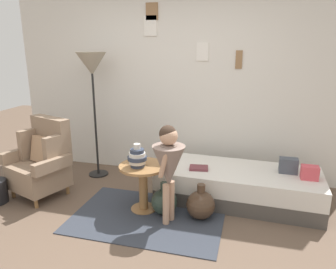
{
  "coord_description": "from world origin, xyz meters",
  "views": [
    {
      "loc": [
        1.06,
        -2.42,
        1.83
      ],
      "look_at": [
        0.15,
        0.95,
        0.85
      ],
      "focal_mm": 33.92,
      "sensor_mm": 36.0,
      "label": 1
    }
  ],
  "objects_px": {
    "vase_striped": "(137,157)",
    "floor_lamp": "(92,69)",
    "side_table": "(143,178)",
    "demijohn_near": "(164,201)",
    "person_child": "(169,163)",
    "demijohn_far": "(201,205)",
    "daybed": "(238,185)",
    "armchair": "(42,161)",
    "book_on_daybed": "(199,168)"
  },
  "relations": [
    {
      "from": "vase_striped",
      "to": "floor_lamp",
      "type": "relative_size",
      "value": 0.15
    },
    {
      "from": "side_table",
      "to": "demijohn_near",
      "type": "bearing_deg",
      "value": -6.39
    },
    {
      "from": "person_child",
      "to": "demijohn_far",
      "type": "bearing_deg",
      "value": 28.68
    },
    {
      "from": "daybed",
      "to": "demijohn_near",
      "type": "bearing_deg",
      "value": -145.05
    },
    {
      "from": "armchair",
      "to": "demijohn_near",
      "type": "bearing_deg",
      "value": -3.46
    },
    {
      "from": "daybed",
      "to": "book_on_daybed",
      "type": "relative_size",
      "value": 8.78
    },
    {
      "from": "armchair",
      "to": "person_child",
      "type": "distance_m",
      "value": 1.74
    },
    {
      "from": "floor_lamp",
      "to": "demijohn_far",
      "type": "height_order",
      "value": "floor_lamp"
    },
    {
      "from": "daybed",
      "to": "demijohn_near",
      "type": "xyz_separation_m",
      "value": [
        -0.77,
        -0.54,
        -0.05
      ]
    },
    {
      "from": "demijohn_near",
      "to": "demijohn_far",
      "type": "bearing_deg",
      "value": 1.9
    },
    {
      "from": "floor_lamp",
      "to": "demijohn_far",
      "type": "distance_m",
      "value": 2.3
    },
    {
      "from": "daybed",
      "to": "side_table",
      "type": "xyz_separation_m",
      "value": [
        -1.03,
        -0.51,
        0.19
      ]
    },
    {
      "from": "armchair",
      "to": "demijohn_far",
      "type": "relative_size",
      "value": 2.43
    },
    {
      "from": "side_table",
      "to": "person_child",
      "type": "distance_m",
      "value": 0.49
    },
    {
      "from": "floor_lamp",
      "to": "side_table",
      "type": "bearing_deg",
      "value": -39.29
    },
    {
      "from": "person_child",
      "to": "armchair",
      "type": "bearing_deg",
      "value": 171.43
    },
    {
      "from": "armchair",
      "to": "vase_striped",
      "type": "height_order",
      "value": "armchair"
    },
    {
      "from": "daybed",
      "to": "book_on_daybed",
      "type": "height_order",
      "value": "book_on_daybed"
    },
    {
      "from": "side_table",
      "to": "person_child",
      "type": "height_order",
      "value": "person_child"
    },
    {
      "from": "daybed",
      "to": "person_child",
      "type": "height_order",
      "value": "person_child"
    },
    {
      "from": "vase_striped",
      "to": "demijohn_near",
      "type": "bearing_deg",
      "value": 5.85
    },
    {
      "from": "vase_striped",
      "to": "demijohn_near",
      "type": "xyz_separation_m",
      "value": [
        0.3,
        0.03,
        -0.5
      ]
    },
    {
      "from": "book_on_daybed",
      "to": "demijohn_far",
      "type": "relative_size",
      "value": 0.55
    },
    {
      "from": "armchair",
      "to": "floor_lamp",
      "type": "height_order",
      "value": "floor_lamp"
    },
    {
      "from": "daybed",
      "to": "demijohn_far",
      "type": "bearing_deg",
      "value": -124.65
    },
    {
      "from": "floor_lamp",
      "to": "book_on_daybed",
      "type": "distance_m",
      "value": 1.95
    },
    {
      "from": "person_child",
      "to": "demijohn_far",
      "type": "relative_size",
      "value": 2.69
    },
    {
      "from": "daybed",
      "to": "book_on_daybed",
      "type": "xyz_separation_m",
      "value": [
        -0.46,
        -0.1,
        0.22
      ]
    },
    {
      "from": "armchair",
      "to": "vase_striped",
      "type": "bearing_deg",
      "value": -5.55
    },
    {
      "from": "floor_lamp",
      "to": "person_child",
      "type": "distance_m",
      "value": 1.87
    },
    {
      "from": "book_on_daybed",
      "to": "side_table",
      "type": "bearing_deg",
      "value": -143.82
    },
    {
      "from": "book_on_daybed",
      "to": "demijohn_near",
      "type": "xyz_separation_m",
      "value": [
        -0.31,
        -0.44,
        -0.26
      ]
    },
    {
      "from": "armchair",
      "to": "side_table",
      "type": "relative_size",
      "value": 1.77
    },
    {
      "from": "daybed",
      "to": "demijohn_far",
      "type": "distance_m",
      "value": 0.64
    },
    {
      "from": "floor_lamp",
      "to": "vase_striped",
      "type": "bearing_deg",
      "value": -42.49
    },
    {
      "from": "daybed",
      "to": "floor_lamp",
      "type": "bearing_deg",
      "value": 171.62
    },
    {
      "from": "side_table",
      "to": "book_on_daybed",
      "type": "bearing_deg",
      "value": 36.18
    },
    {
      "from": "armchair",
      "to": "demijohn_far",
      "type": "distance_m",
      "value": 2.04
    },
    {
      "from": "floor_lamp",
      "to": "daybed",
      "type": "bearing_deg",
      "value": -8.38
    },
    {
      "from": "side_table",
      "to": "person_child",
      "type": "xyz_separation_m",
      "value": [
        0.35,
        -0.19,
        0.29
      ]
    },
    {
      "from": "vase_striped",
      "to": "floor_lamp",
      "type": "xyz_separation_m",
      "value": [
        -0.95,
        0.87,
        0.87
      ]
    },
    {
      "from": "side_table",
      "to": "vase_striped",
      "type": "bearing_deg",
      "value": -125.29
    },
    {
      "from": "book_on_daybed",
      "to": "vase_striped",
      "type": "bearing_deg",
      "value": -142.11
    },
    {
      "from": "daybed",
      "to": "vase_striped",
      "type": "xyz_separation_m",
      "value": [
        -1.07,
        -0.57,
        0.46
      ]
    },
    {
      "from": "daybed",
      "to": "side_table",
      "type": "bearing_deg",
      "value": -153.51
    },
    {
      "from": "vase_striped",
      "to": "book_on_daybed",
      "type": "distance_m",
      "value": 0.8
    },
    {
      "from": "side_table",
      "to": "floor_lamp",
      "type": "height_order",
      "value": "floor_lamp"
    },
    {
      "from": "armchair",
      "to": "side_table",
      "type": "bearing_deg",
      "value": -2.91
    },
    {
      "from": "side_table",
      "to": "vase_striped",
      "type": "relative_size",
      "value": 2.08
    },
    {
      "from": "armchair",
      "to": "demijohn_near",
      "type": "distance_m",
      "value": 1.64
    }
  ]
}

